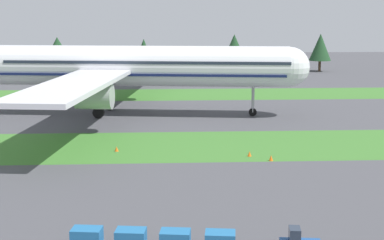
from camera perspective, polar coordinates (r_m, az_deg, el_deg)
The scene contains 10 objects.
grass_strip_near at distance 68.53m, azimuth 4.30°, elevation -2.47°, with size 320.00×15.86×0.01m, color #3D752D.
grass_strip_far at distance 111.33m, azimuth 1.39°, elevation 2.56°, with size 320.00×15.86×0.01m, color #3D752D.
airliner at distance 88.87m, azimuth -7.35°, elevation 5.33°, with size 57.70×71.33×20.88m.
cargo_dolly_second at distance 38.09m, azimuth -1.66°, elevation -11.74°, with size 2.38×1.77×1.55m.
cargo_dolly_third at distance 38.48m, azimuth -6.05°, elevation -11.56°, with size 2.38×1.77×1.55m.
cargo_dolly_fourth at distance 39.08m, azimuth -10.32°, elevation -11.32°, with size 2.38×1.77×1.55m.
taxiway_marker_0 at distance 61.65m, azimuth 7.79°, elevation -3.73°, with size 0.44×0.44×0.60m, color orange.
taxiway_marker_1 at distance 63.28m, azimuth 5.68°, elevation -3.33°, with size 0.44×0.44×0.55m, color orange.
taxiway_marker_2 at distance 65.77m, azimuth -7.44°, elevation -2.84°, with size 0.44×0.44×0.56m, color orange.
distant_tree_line at distance 153.41m, azimuth 5.83°, elevation 7.09°, with size 167.48×10.48×11.29m.
Camera 1 is at (-8.83, -29.14, 15.32)m, focal length 54.14 mm.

